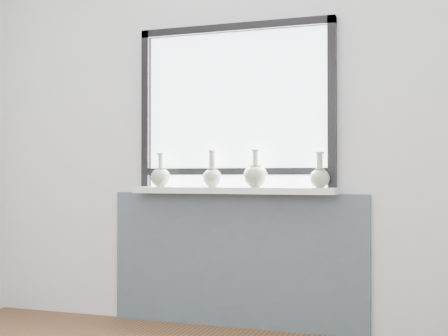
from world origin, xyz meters
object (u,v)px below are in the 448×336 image
(windowsill, at_px, (232,190))
(vase_a, at_px, (161,176))
(vase_c, at_px, (255,175))
(vase_b, at_px, (212,176))
(vase_d, at_px, (320,176))

(windowsill, bearing_deg, vase_a, -177.10)
(windowsill, height_order, vase_c, vase_c)
(vase_a, bearing_deg, vase_b, 3.30)
(windowsill, xyz_separation_m, vase_c, (0.16, -0.02, 0.10))
(vase_b, height_order, vase_c, vase_c)
(windowsill, xyz_separation_m, vase_b, (-0.13, -0.00, 0.09))
(vase_b, height_order, vase_d, vase_b)
(vase_a, bearing_deg, windowsill, 2.90)
(vase_a, bearing_deg, vase_d, 0.14)
(windowsill, bearing_deg, vase_c, -6.42)
(vase_a, distance_m, vase_b, 0.35)
(windowsill, distance_m, vase_a, 0.49)
(windowsill, xyz_separation_m, vase_a, (-0.48, -0.02, 0.09))
(vase_a, height_order, vase_c, vase_c)
(vase_c, bearing_deg, windowsill, 173.58)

